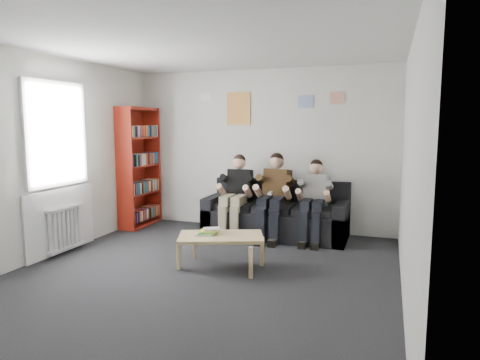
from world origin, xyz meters
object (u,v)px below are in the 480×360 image
object	(u,v)px
bookshelf	(140,167)
person_right	(314,201)
person_left	(236,195)
person_middle	(273,197)
coffee_table	(221,239)
sofa	(276,216)

from	to	relation	value
bookshelf	person_right	distance (m)	3.11
person_left	person_middle	world-z (taller)	person_middle
person_left	person_middle	bearing A→B (deg)	-3.54
coffee_table	bookshelf	bearing A→B (deg)	142.97
sofa	coffee_table	world-z (taller)	sofa
sofa	person_left	distance (m)	0.74
coffee_table	person_left	bearing A→B (deg)	103.17
sofa	coffee_table	bearing A→B (deg)	-98.57
person_middle	person_right	bearing A→B (deg)	10.19
person_left	person_right	bearing A→B (deg)	-3.17
bookshelf	person_left	distance (m)	1.87
sofa	bookshelf	world-z (taller)	bookshelf
sofa	person_right	xyz separation A→B (m)	(0.62, -0.20, 0.32)
sofa	person_left	world-z (taller)	person_left
sofa	person_left	bearing A→B (deg)	-162.20
sofa	person_middle	xyz separation A→B (m)	(0.00, -0.20, 0.36)
coffee_table	person_right	world-z (taller)	person_right
coffee_table	person_middle	xyz separation A→B (m)	(0.26, 1.54, 0.30)
coffee_table	person_middle	world-z (taller)	person_middle
person_right	person_left	bearing A→B (deg)	-173.87
coffee_table	person_middle	distance (m)	1.60
person_right	coffee_table	bearing A→B (deg)	-113.82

